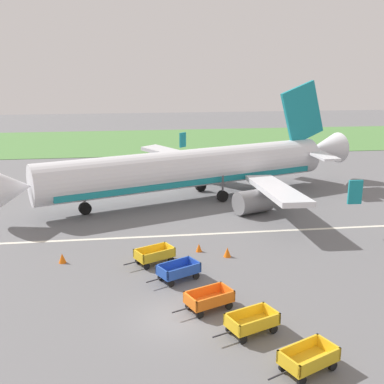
{
  "coord_description": "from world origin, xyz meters",
  "views": [
    {
      "loc": [
        -2.12,
        -22.64,
        13.04
      ],
      "look_at": [
        2.95,
        15.17,
        2.8
      ],
      "focal_mm": 44.83,
      "sensor_mm": 36.0,
      "label": 1
    }
  ],
  "objects": [
    {
      "name": "baggage_cart_nearest",
      "position": [
        5.34,
        -5.2,
        0.6
      ],
      "size": [
        3.53,
        2.32,
        1.07
      ],
      "color": "gold",
      "rests_on": "ground"
    },
    {
      "name": "grass_strip",
      "position": [
        0.0,
        60.3,
        0.03
      ],
      "size": [
        220.0,
        28.0,
        0.06
      ],
      "primitive_type": "cube",
      "color": "#518442",
      "rests_on": "ground"
    },
    {
      "name": "traffic_cone_near_plane",
      "position": [
        4.46,
        7.9,
        0.34
      ],
      "size": [
        0.52,
        0.52,
        0.68
      ],
      "primitive_type": "cone",
      "color": "orange",
      "rests_on": "ground"
    },
    {
      "name": "apron_stripe",
      "position": [
        0.0,
        12.6,
        0.01
      ],
      "size": [
        120.0,
        0.36,
        0.01
      ],
      "primitive_type": "cube",
      "color": "silver",
      "rests_on": "ground"
    },
    {
      "name": "airplane",
      "position": [
        4.67,
        23.11,
        3.05
      ],
      "size": [
        36.43,
        29.66,
        11.34
      ],
      "color": "silver",
      "rests_on": "ground"
    },
    {
      "name": "baggage_cart_far_end",
      "position": [
        -0.65,
        7.41,
        0.6
      ],
      "size": [
        3.51,
        2.37,
        1.07
      ],
      "color": "gold",
      "rests_on": "ground"
    },
    {
      "name": "baggage_cart_third_in_row",
      "position": [
        1.95,
        0.75,
        0.6
      ],
      "size": [
        3.56,
        2.27,
        1.07
      ],
      "color": "orange",
      "rests_on": "ground"
    },
    {
      "name": "baggage_cart_second_in_row",
      "position": [
        3.66,
        -1.89,
        0.6
      ],
      "size": [
        3.57,
        2.23,
        1.07
      ],
      "color": "gold",
      "rests_on": "ground"
    },
    {
      "name": "traffic_cone_by_carts",
      "position": [
        2.63,
        9.11,
        0.3
      ],
      "size": [
        0.45,
        0.45,
        0.59
      ],
      "primitive_type": "cone",
      "color": "orange",
      "rests_on": "ground"
    },
    {
      "name": "baggage_cart_fourth_in_row",
      "position": [
        0.69,
        4.68,
        0.6
      ],
      "size": [
        3.49,
        2.39,
        1.07
      ],
      "color": "#234CB2",
      "rests_on": "ground"
    },
    {
      "name": "traffic_cone_mid_apron",
      "position": [
        -6.82,
        8.35,
        0.34
      ],
      "size": [
        0.51,
        0.51,
        0.67
      ],
      "primitive_type": "cone",
      "color": "orange",
      "rests_on": "ground"
    },
    {
      "name": "ground_plane",
      "position": [
        0.0,
        0.0,
        0.0
      ],
      "size": [
        220.0,
        220.0,
        0.0
      ],
      "primitive_type": "plane",
      "color": "slate"
    }
  ]
}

